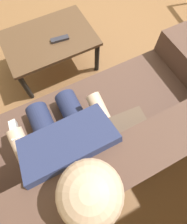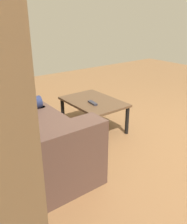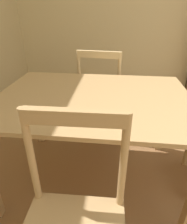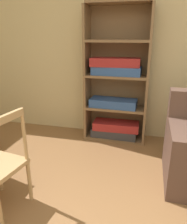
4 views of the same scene
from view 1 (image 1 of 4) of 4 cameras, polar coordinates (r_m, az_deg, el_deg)
ground_plane at (r=2.93m, az=10.96°, el=30.65°), size 9.18×9.18×0.00m
couch at (r=1.36m, az=1.26°, el=-8.99°), size 2.11×0.85×0.96m
person_lounging at (r=1.08m, az=-7.45°, el=-10.69°), size 0.59×0.97×1.17m
coffee_table at (r=1.91m, az=-13.94°, el=20.98°), size 0.86×0.60×0.41m
tv_remote at (r=1.82m, az=-10.77°, el=22.02°), size 0.17×0.07×0.02m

